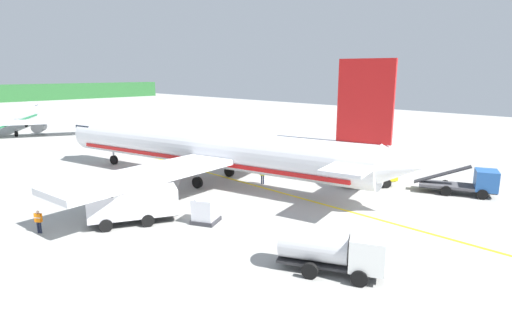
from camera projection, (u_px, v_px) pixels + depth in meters
name	position (u px, v px, depth m)	size (l,w,h in m)	color
airliner_foreground	(206.00, 148.00, 40.99)	(34.38, 41.28, 11.90)	white
airliner_mid_apron	(1.00, 119.00, 69.99)	(28.30, 33.30, 10.66)	silver
service_truck_fuel	(334.00, 249.00, 22.32)	(4.34, 5.99, 2.40)	white
service_truck_baggage	(366.00, 170.00, 39.51)	(5.75, 4.85, 2.91)	yellow
service_truck_catering	(133.00, 204.00, 29.72)	(6.61, 4.65, 2.52)	silver
service_truck_pushback	(471.00, 183.00, 36.62)	(4.51, 6.91, 2.70)	#2659A5
cargo_container_mid	(205.00, 210.00, 29.97)	(2.39, 2.39, 1.99)	#333338
crew_marshaller	(38.00, 220.00, 27.95)	(0.46, 0.52, 1.63)	#191E33
crew_loader_left	(263.00, 174.00, 40.29)	(0.41, 0.57, 1.78)	#191E33
apron_guide_line	(253.00, 185.00, 40.14)	(0.30, 60.00, 0.01)	yellow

